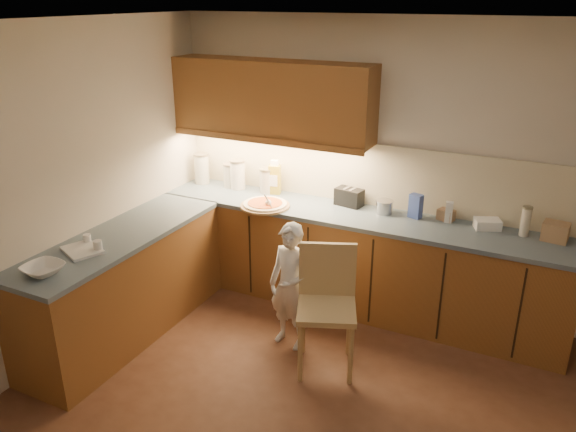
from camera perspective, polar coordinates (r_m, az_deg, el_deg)
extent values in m
plane|color=#512D1B|center=(4.07, 2.87, -21.00)|extent=(4.50, 4.50, 0.00)
cube|color=beige|center=(5.11, 12.13, 4.64)|extent=(4.50, 0.04, 2.60)
cube|color=beige|center=(4.61, -23.38, 1.45)|extent=(0.04, 4.00, 2.60)
cube|color=white|center=(3.00, 3.84, 18.68)|extent=(4.50, 4.00, 0.04)
cube|color=brown|center=(5.25, 6.60, -4.63)|extent=(3.75, 0.60, 0.88)
cube|color=brown|center=(4.99, -16.22, -6.88)|extent=(0.60, 2.00, 0.88)
cube|color=#4B5D6B|center=(5.07, 6.82, 0.04)|extent=(3.77, 0.62, 0.04)
cube|color=#4B5D6B|center=(4.80, -16.78, -2.04)|extent=(0.62, 2.02, 0.04)
cube|color=black|center=(5.65, -9.18, -2.80)|extent=(0.02, 0.01, 0.80)
cube|color=black|center=(5.35, -3.88, -4.00)|extent=(0.02, 0.01, 0.80)
cube|color=black|center=(5.11, 1.99, -5.29)|extent=(0.02, 0.01, 0.80)
cube|color=black|center=(4.92, 8.42, -6.63)|extent=(0.02, 0.01, 0.80)
cube|color=black|center=(4.81, 15.28, -7.97)|extent=(0.02, 0.01, 0.80)
cube|color=black|center=(4.76, 22.42, -9.23)|extent=(0.02, 0.01, 0.80)
cube|color=beige|center=(5.22, 8.03, 4.24)|extent=(3.75, 0.02, 0.58)
cube|color=brown|center=(5.27, -1.68, 11.77)|extent=(1.95, 0.35, 0.70)
cube|color=brown|center=(5.19, -2.55, 7.65)|extent=(1.95, 0.02, 0.06)
cylinder|color=#A68353|center=(5.19, -2.34, 1.05)|extent=(0.46, 0.46, 0.02)
cylinder|color=beige|center=(5.18, -2.35, 1.24)|extent=(0.40, 0.40, 0.02)
cylinder|color=#C04919|center=(5.18, -2.35, 1.36)|extent=(0.32, 0.32, 0.01)
sphere|color=white|center=(5.11, -2.00, 1.35)|extent=(0.06, 0.06, 0.06)
cylinder|color=white|center=(5.04, -1.93, 1.39)|extent=(0.07, 0.10, 0.19)
imported|color=silver|center=(4.59, 0.27, -7.15)|extent=(0.43, 0.32, 1.08)
cylinder|color=tan|center=(4.32, 1.26, -13.76)|extent=(0.04, 0.04, 0.50)
cylinder|color=tan|center=(4.32, 6.38, -13.89)|extent=(0.04, 0.04, 0.50)
cylinder|color=tan|center=(4.63, 1.50, -11.08)|extent=(0.04, 0.04, 0.50)
cylinder|color=tan|center=(4.64, 6.24, -11.20)|extent=(0.04, 0.04, 0.50)
cube|color=tan|center=(4.33, 3.94, -9.48)|extent=(0.58, 0.58, 0.04)
cube|color=tan|center=(4.39, 4.04, -5.40)|extent=(0.42, 0.20, 0.44)
imported|color=silver|center=(4.31, -23.64, -4.99)|extent=(0.29, 0.29, 0.07)
cylinder|color=beige|center=(5.87, -8.76, 4.71)|extent=(0.15, 0.15, 0.30)
cylinder|color=gray|center=(5.83, -8.85, 6.20)|extent=(0.16, 0.16, 0.02)
cylinder|color=beige|center=(5.72, -5.90, 4.05)|extent=(0.13, 0.13, 0.23)
cylinder|color=tan|center=(5.69, -5.95, 5.24)|extent=(0.14, 0.14, 0.02)
cylinder|color=white|center=(5.66, -5.14, 4.15)|extent=(0.15, 0.15, 0.28)
cylinder|color=gray|center=(5.62, -5.19, 5.60)|extent=(0.16, 0.16, 0.02)
cylinder|color=beige|center=(5.53, -2.15, 3.54)|extent=(0.14, 0.14, 0.23)
cylinder|color=tan|center=(5.49, -2.16, 4.77)|extent=(0.15, 0.15, 0.02)
cube|color=gold|center=(5.49, -1.35, 3.72)|extent=(0.13, 0.11, 0.29)
cube|color=white|center=(5.44, -1.36, 5.42)|extent=(0.08, 0.07, 0.05)
cube|color=black|center=(5.23, 6.23, 1.93)|extent=(0.27, 0.19, 0.16)
cube|color=#B8B8BD|center=(5.21, 5.97, 2.85)|extent=(0.05, 0.11, 0.00)
cube|color=#B8B8BD|center=(5.18, 6.56, 2.71)|extent=(0.05, 0.11, 0.00)
cylinder|color=#A5A5AA|center=(5.09, 9.75, 0.88)|extent=(0.15, 0.15, 0.11)
cylinder|color=#A5A5AA|center=(5.07, 9.79, 1.51)|extent=(0.16, 0.16, 0.01)
cube|color=#364EA4|center=(5.02, 12.84, 0.99)|extent=(0.12, 0.10, 0.21)
cube|color=#A47D58|center=(5.05, 15.76, 0.11)|extent=(0.16, 0.14, 0.10)
cube|color=silver|center=(5.00, 16.03, 0.37)|extent=(0.07, 0.07, 0.18)
cube|color=white|center=(4.98, 19.60, -0.76)|extent=(0.25, 0.21, 0.08)
cylinder|color=silver|center=(4.91, 22.97, -0.58)|extent=(0.07, 0.07, 0.24)
cylinder|color=gray|center=(4.87, 23.19, 0.79)|extent=(0.08, 0.08, 0.02)
cube|color=tan|center=(4.93, 25.53, -1.45)|extent=(0.21, 0.17, 0.15)
cube|color=silver|center=(4.57, -20.19, -3.27)|extent=(0.37, 0.34, 0.02)
cylinder|color=white|center=(4.68, -19.72, -2.22)|extent=(0.08, 0.08, 0.08)
cylinder|color=silver|center=(4.51, -18.76, -2.92)|extent=(0.09, 0.09, 0.09)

